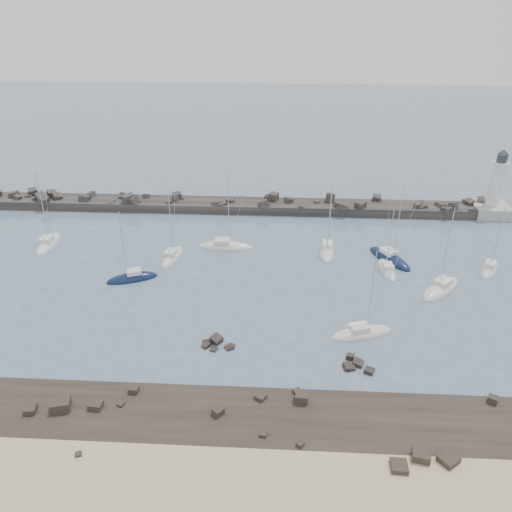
{
  "coord_description": "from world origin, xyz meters",
  "views": [
    {
      "loc": [
        3.75,
        -60.17,
        41.54
      ],
      "look_at": [
        -0.22,
        12.0,
        2.78
      ],
      "focal_mm": 35.0,
      "sensor_mm": 36.0,
      "label": 1
    }
  ],
  "objects_px": {
    "sailboat_2": "(132,279)",
    "sailboat_8": "(387,270)",
    "sailboat_1": "(49,244)",
    "sailboat_7": "(389,259)",
    "sailboat_3": "(172,257)",
    "sailboat_5": "(327,252)",
    "sailboat_6": "(362,334)",
    "sailboat_4": "(225,247)",
    "lighthouse": "(492,201)",
    "sailboat_9": "(441,289)",
    "sailboat_10": "(489,270)"
  },
  "relations": [
    {
      "from": "sailboat_2",
      "to": "sailboat_8",
      "type": "distance_m",
      "value": 42.02
    },
    {
      "from": "sailboat_1",
      "to": "sailboat_7",
      "type": "distance_m",
      "value": 61.63
    },
    {
      "from": "sailboat_2",
      "to": "sailboat_7",
      "type": "relative_size",
      "value": 0.85
    },
    {
      "from": "sailboat_7",
      "to": "sailboat_3",
      "type": "bearing_deg",
      "value": -177.85
    },
    {
      "from": "sailboat_7",
      "to": "sailboat_1",
      "type": "bearing_deg",
      "value": 177.88
    },
    {
      "from": "sailboat_1",
      "to": "sailboat_8",
      "type": "bearing_deg",
      "value": -5.93
    },
    {
      "from": "sailboat_5",
      "to": "sailboat_1",
      "type": "bearing_deg",
      "value": 179.79
    },
    {
      "from": "sailboat_1",
      "to": "sailboat_6",
      "type": "height_order",
      "value": "sailboat_1"
    },
    {
      "from": "sailboat_4",
      "to": "sailboat_7",
      "type": "bearing_deg",
      "value": -5.89
    },
    {
      "from": "sailboat_2",
      "to": "sailboat_3",
      "type": "distance_m",
      "value": 9.13
    },
    {
      "from": "lighthouse",
      "to": "sailboat_9",
      "type": "distance_m",
      "value": 35.61
    },
    {
      "from": "sailboat_9",
      "to": "sailboat_10",
      "type": "relative_size",
      "value": 1.23
    },
    {
      "from": "sailboat_1",
      "to": "sailboat_7",
      "type": "bearing_deg",
      "value": -2.12
    },
    {
      "from": "sailboat_3",
      "to": "sailboat_2",
      "type": "bearing_deg",
      "value": -122.93
    },
    {
      "from": "sailboat_9",
      "to": "sailboat_10",
      "type": "distance_m",
      "value": 11.9
    },
    {
      "from": "lighthouse",
      "to": "sailboat_1",
      "type": "distance_m",
      "value": 87.87
    },
    {
      "from": "sailboat_1",
      "to": "sailboat_8",
      "type": "xyz_separation_m",
      "value": [
        60.45,
        -6.28,
        -0.02
      ]
    },
    {
      "from": "lighthouse",
      "to": "sailboat_2",
      "type": "bearing_deg",
      "value": -155.94
    },
    {
      "from": "sailboat_4",
      "to": "sailboat_8",
      "type": "xyz_separation_m",
      "value": [
        27.93,
        -7.0,
        -0.0
      ]
    },
    {
      "from": "sailboat_2",
      "to": "sailboat_5",
      "type": "height_order",
      "value": "sailboat_5"
    },
    {
      "from": "sailboat_1",
      "to": "sailboat_5",
      "type": "distance_m",
      "value": 50.91
    },
    {
      "from": "sailboat_4",
      "to": "sailboat_10",
      "type": "relative_size",
      "value": 1.26
    },
    {
      "from": "sailboat_1",
      "to": "sailboat_9",
      "type": "distance_m",
      "value": 68.82
    },
    {
      "from": "sailboat_6",
      "to": "sailboat_9",
      "type": "relative_size",
      "value": 0.91
    },
    {
      "from": "sailboat_2",
      "to": "sailboat_9",
      "type": "distance_m",
      "value": 49.05
    },
    {
      "from": "sailboat_5",
      "to": "sailboat_6",
      "type": "distance_m",
      "value": 24.08
    },
    {
      "from": "sailboat_2",
      "to": "sailboat_1",
      "type": "bearing_deg",
      "value": 148.76
    },
    {
      "from": "sailboat_3",
      "to": "sailboat_5",
      "type": "xyz_separation_m",
      "value": [
        27.22,
        3.51,
        0.01
      ]
    },
    {
      "from": "sailboat_1",
      "to": "sailboat_3",
      "type": "bearing_deg",
      "value": -8.87
    },
    {
      "from": "sailboat_3",
      "to": "sailboat_4",
      "type": "distance_m",
      "value": 9.87
    },
    {
      "from": "sailboat_1",
      "to": "sailboat_3",
      "type": "relative_size",
      "value": 1.13
    },
    {
      "from": "sailboat_8",
      "to": "sailboat_9",
      "type": "bearing_deg",
      "value": -37.73
    },
    {
      "from": "sailboat_2",
      "to": "sailboat_10",
      "type": "bearing_deg",
      "value": 5.97
    },
    {
      "from": "sailboat_1",
      "to": "sailboat_6",
      "type": "bearing_deg",
      "value": -24.05
    },
    {
      "from": "sailboat_3",
      "to": "lighthouse",
      "type": "bearing_deg",
      "value": 19.74
    },
    {
      "from": "lighthouse",
      "to": "sailboat_8",
      "type": "xyz_separation_m",
      "value": [
        -25.38,
        -24.88,
        -2.96
      ]
    },
    {
      "from": "sailboat_1",
      "to": "sailboat_8",
      "type": "distance_m",
      "value": 60.77
    },
    {
      "from": "sailboat_10",
      "to": "sailboat_9",
      "type": "bearing_deg",
      "value": -145.45
    },
    {
      "from": "lighthouse",
      "to": "sailboat_8",
      "type": "relative_size",
      "value": 1.2
    },
    {
      "from": "sailboat_2",
      "to": "sailboat_7",
      "type": "xyz_separation_m",
      "value": [
        42.85,
        9.09,
        -0.01
      ]
    },
    {
      "from": "sailboat_1",
      "to": "sailboat_6",
      "type": "distance_m",
      "value": 59.06
    },
    {
      "from": "sailboat_3",
      "to": "sailboat_8",
      "type": "relative_size",
      "value": 1.09
    },
    {
      "from": "lighthouse",
      "to": "sailboat_10",
      "type": "xyz_separation_m",
      "value": [
        -8.25,
        -23.8,
        -2.93
      ]
    },
    {
      "from": "lighthouse",
      "to": "sailboat_4",
      "type": "relative_size",
      "value": 0.94
    },
    {
      "from": "sailboat_2",
      "to": "sailboat_3",
      "type": "relative_size",
      "value": 0.99
    },
    {
      "from": "sailboat_1",
      "to": "sailboat_5",
      "type": "relative_size",
      "value": 1.09
    },
    {
      "from": "sailboat_4",
      "to": "sailboat_10",
      "type": "height_order",
      "value": "sailboat_4"
    },
    {
      "from": "sailboat_3",
      "to": "sailboat_7",
      "type": "relative_size",
      "value": 0.86
    },
    {
      "from": "lighthouse",
      "to": "sailboat_3",
      "type": "distance_m",
      "value": 66.07
    },
    {
      "from": "lighthouse",
      "to": "sailboat_7",
      "type": "xyz_separation_m",
      "value": [
        -24.24,
        -20.87,
        -2.95
      ]
    }
  ]
}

